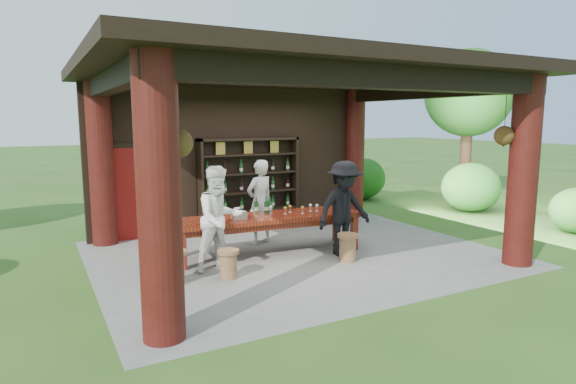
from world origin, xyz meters
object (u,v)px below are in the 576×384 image
stool_near_right (348,247)px  napkin_basket (239,215)px  stool_near_left (228,263)px  stool_far_left (174,267)px  guest_woman (219,219)px  host (260,202)px  guest_man (344,209)px  tasting_table (268,221)px  wine_shelf (249,183)px

stool_near_right → napkin_basket: 2.06m
stool_near_left → stool_far_left: stool_far_left is taller
stool_near_right → guest_woman: (-2.22, 0.61, 0.63)m
stool_near_left → stool_far_left: bearing=171.8°
stool_near_left → napkin_basket: bearing=58.0°
host → guest_man: (1.02, -1.57, 0.03)m
stool_near_right → host: host is taller
stool_near_left → tasting_table: bearing=39.9°
wine_shelf → tasting_table: (-0.57, -2.16, -0.44)m
guest_woman → napkin_basket: 0.71m
tasting_table → guest_man: bearing=-31.3°
stool_near_left → stool_near_right: (2.26, -0.14, 0.02)m
guest_woman → guest_man: 2.40m
host → wine_shelf: bearing=-119.7°
guest_man → napkin_basket: bearing=155.2°
guest_woman → stool_far_left: bearing=-168.3°
tasting_table → stool_near_right: bearing=-46.5°
wine_shelf → host: 1.40m
wine_shelf → stool_far_left: bearing=-130.8°
stool_far_left → guest_man: size_ratio=0.30×
stool_near_left → stool_near_right: size_ratio=0.93×
napkin_basket → wine_shelf: bearing=62.1°
wine_shelf → stool_near_right: 3.42m
stool_near_right → guest_man: (0.17, 0.37, 0.63)m
guest_man → napkin_basket: 1.97m
tasting_table → stool_near_left: 1.59m
guest_woman → napkin_basket: bearing=30.0°
host → guest_man: guest_man is taller
tasting_table → stool_far_left: bearing=-156.9°
guest_woman → tasting_table: bearing=14.5°
stool_near_right → stool_far_left: stool_far_left is taller
tasting_table → guest_woman: (-1.15, -0.52, 0.26)m
wine_shelf → guest_man: size_ratio=1.35×
guest_woman → guest_man: bearing=-15.3°
wine_shelf → stool_near_left: 3.70m
wine_shelf → napkin_basket: wine_shelf is taller
tasting_table → napkin_basket: napkin_basket is taller
stool_far_left → guest_woman: (0.89, 0.35, 0.61)m
stool_near_right → guest_woman: 2.39m
tasting_table → napkin_basket: (-0.61, -0.07, 0.18)m
wine_shelf → guest_man: wine_shelf is taller
stool_near_left → stool_far_left: size_ratio=0.88×
stool_far_left → napkin_basket: size_ratio=2.06×
stool_near_right → tasting_table: bearing=133.5°
guest_man → tasting_table: bearing=144.3°
stool_near_left → guest_man: bearing=5.6°
host → guest_woman: (-1.37, -1.34, 0.03)m
napkin_basket → stool_far_left: bearing=-150.7°
wine_shelf → host: size_ratio=1.40×
tasting_table → host: bearing=75.1°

